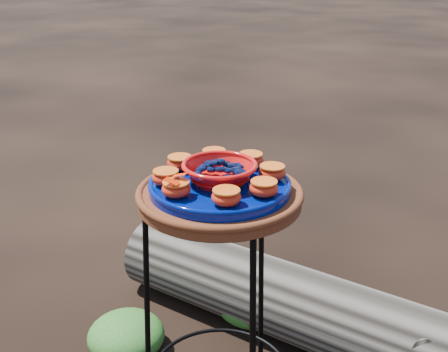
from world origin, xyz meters
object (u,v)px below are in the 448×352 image
Objects in this scene: plant_stand at (220,317)px; red_bowl at (220,173)px; driftwood_log at (304,307)px; terracotta_saucer at (220,197)px; cobalt_plate at (220,186)px.

plant_stand is 0.43m from red_bowl.
red_bowl is at bearing 0.00° from plant_stand.
red_bowl is 0.12× the size of driftwood_log.
red_bowl is at bearing -93.63° from driftwood_log.
plant_stand is at bearing -93.63° from driftwood_log.
driftwood_log is at bearing 86.37° from terracotta_saucer.
plant_stand is at bearing 0.00° from cobalt_plate.
plant_stand is at bearing 0.00° from red_bowl.
red_bowl reaches higher than plant_stand.
terracotta_saucer is at bearing -93.63° from driftwood_log.
cobalt_plate is (0.00, 0.00, 0.40)m from plant_stand.
red_bowl reaches higher than cobalt_plate.
plant_stand is 1.69× the size of terracotta_saucer.
driftwood_log is (0.03, 0.45, -0.21)m from plant_stand.
terracotta_saucer is 1.17× the size of cobalt_plate.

